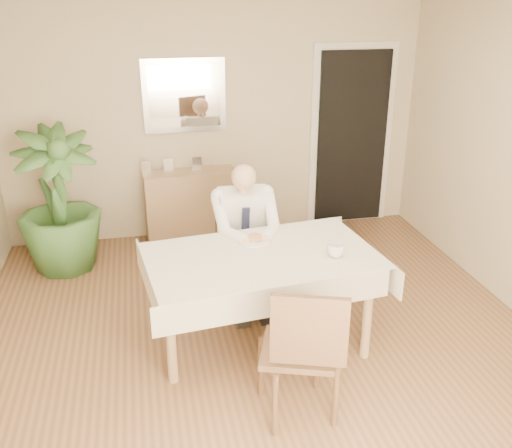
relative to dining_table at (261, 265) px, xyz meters
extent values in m
plane|color=brown|center=(-0.02, -0.22, -0.67)|extent=(5.00, 5.00, 0.00)
cube|color=#C4B18D|center=(-0.02, 2.28, 0.63)|extent=(4.50, 0.02, 2.60)
cube|color=white|center=(-0.02, -2.68, 0.78)|extent=(1.18, 0.02, 1.28)
cube|color=silver|center=(1.53, 2.26, 0.33)|extent=(0.96, 0.03, 2.10)
cube|color=black|center=(1.53, 2.23, 0.33)|extent=(0.80, 0.05, 1.95)
cube|color=silver|center=(-0.33, 2.25, 0.88)|extent=(0.86, 0.03, 0.76)
cube|color=white|center=(-0.33, 2.23, 0.88)|extent=(0.74, 0.02, 0.64)
cube|color=#8E7350|center=(0.00, 0.00, 0.05)|extent=(1.69, 1.08, 0.04)
cube|color=beige|center=(0.00, 0.00, 0.08)|extent=(1.81, 1.19, 0.01)
cube|color=beige|center=(0.00, -0.50, -0.03)|extent=(1.69, 0.21, 0.22)
cube|color=beige|center=(0.00, 0.50, -0.03)|extent=(1.69, 0.21, 0.22)
cube|color=beige|center=(-0.85, 0.00, -0.03)|extent=(0.13, 0.99, 0.22)
cube|color=beige|center=(0.85, 0.00, -0.03)|extent=(0.13, 0.99, 0.22)
cylinder|color=#8E7350|center=(-0.72, -0.37, -0.32)|extent=(0.07, 0.07, 0.70)
cylinder|color=#8E7350|center=(0.72, -0.37, -0.32)|extent=(0.07, 0.07, 0.70)
cylinder|color=#8E7350|center=(-0.72, 0.37, -0.32)|extent=(0.07, 0.07, 0.70)
cylinder|color=#8E7350|center=(0.72, 0.37, -0.32)|extent=(0.07, 0.07, 0.70)
cube|color=#47311E|center=(0.00, 0.80, -0.24)|extent=(0.46, 0.46, 0.04)
cube|color=#47311E|center=(0.00, 0.99, 0.01)|extent=(0.42, 0.09, 0.42)
cylinder|color=#47311E|center=(-0.18, 0.62, -0.46)|extent=(0.04, 0.04, 0.41)
cylinder|color=#47311E|center=(0.18, 0.62, -0.46)|extent=(0.04, 0.04, 0.41)
cylinder|color=#47311E|center=(-0.18, 0.98, -0.46)|extent=(0.04, 0.04, 0.41)
cylinder|color=#47311E|center=(0.18, 0.98, -0.46)|extent=(0.04, 0.04, 0.41)
cube|color=#47311E|center=(0.06, -0.83, -0.20)|extent=(0.58, 0.58, 0.04)
cube|color=#47311E|center=(0.06, -1.03, 0.07)|extent=(0.45, 0.19, 0.46)
cylinder|color=#47311E|center=(-0.14, -1.02, -0.44)|extent=(0.04, 0.04, 0.45)
cylinder|color=#47311E|center=(0.26, -1.02, -0.44)|extent=(0.04, 0.04, 0.45)
cylinder|color=#47311E|center=(-0.14, -0.63, -0.44)|extent=(0.04, 0.04, 0.45)
cylinder|color=#47311E|center=(0.26, -0.63, -0.44)|extent=(0.04, 0.04, 0.45)
cube|color=white|center=(0.00, 0.76, 0.08)|extent=(0.42, 0.31, 0.55)
cube|color=black|center=(0.00, 0.64, 0.05)|extent=(0.07, 0.08, 0.36)
cylinder|color=tan|center=(0.00, 0.72, 0.37)|extent=(0.09, 0.09, 0.08)
sphere|color=tan|center=(0.00, 0.69, 0.47)|extent=(0.21, 0.21, 0.21)
cube|color=black|center=(-0.10, 0.56, -0.15)|extent=(0.13, 0.42, 0.13)
cube|color=black|center=(0.10, 0.56, -0.15)|extent=(0.13, 0.42, 0.13)
cube|color=black|center=(-0.10, 0.38, -0.44)|extent=(0.11, 0.12, 0.45)
cube|color=black|center=(0.10, 0.38, -0.44)|extent=(0.11, 0.12, 0.45)
cube|color=black|center=(-0.10, 0.32, -0.63)|extent=(0.11, 0.26, 0.07)
cube|color=black|center=(0.10, 0.32, -0.63)|extent=(0.11, 0.26, 0.07)
cylinder|color=white|center=(0.00, 0.25, 0.09)|extent=(0.26, 0.26, 0.02)
ellipsoid|color=#9C6A3D|center=(0.00, 0.25, 0.11)|extent=(0.14, 0.14, 0.06)
cylinder|color=silver|center=(0.04, 0.19, 0.11)|extent=(0.01, 0.13, 0.01)
cylinder|color=silver|center=(-0.04, 0.19, 0.11)|extent=(0.01, 0.13, 0.01)
imported|color=white|center=(0.53, -0.14, 0.13)|extent=(0.16, 0.16, 0.10)
cube|color=#8E7350|center=(-0.33, 2.10, -0.28)|extent=(0.99, 0.38, 0.78)
cube|color=silver|center=(-0.78, 2.11, 0.18)|extent=(0.10, 0.02, 0.14)
cube|color=silver|center=(-0.54, 2.15, 0.18)|extent=(0.10, 0.02, 0.14)
cube|color=silver|center=(-0.24, 2.14, 0.18)|extent=(0.10, 0.02, 0.14)
imported|color=#2E5523|center=(-1.63, 1.65, 0.04)|extent=(1.01, 1.01, 1.41)
camera|label=1|loc=(-0.83, -3.74, 1.93)|focal=40.00mm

